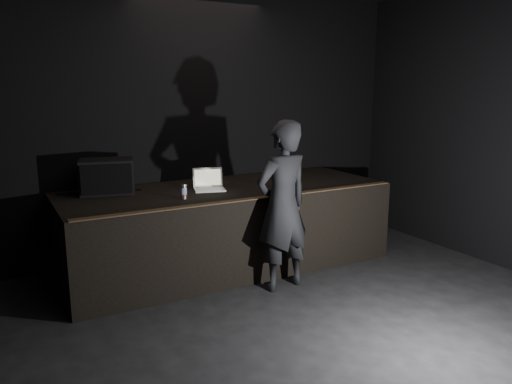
{
  "coord_description": "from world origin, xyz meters",
  "views": [
    {
      "loc": [
        -2.58,
        -2.74,
        2.24
      ],
      "look_at": [
        0.19,
        2.3,
        1.01
      ],
      "focal_mm": 35.0,
      "sensor_mm": 36.0,
      "label": 1
    }
  ],
  "objects_px": {
    "stage_monitor": "(107,176)",
    "person": "(282,206)",
    "laptop": "(209,184)",
    "beer_can": "(184,191)",
    "stage_riser": "(226,227)"
  },
  "relations": [
    {
      "from": "stage_monitor",
      "to": "person",
      "type": "height_order",
      "value": "person"
    },
    {
      "from": "laptop",
      "to": "beer_can",
      "type": "bearing_deg",
      "value": -127.23
    },
    {
      "from": "beer_can",
      "to": "stage_riser",
      "type": "bearing_deg",
      "value": 25.94
    },
    {
      "from": "stage_riser",
      "to": "beer_can",
      "type": "xyz_separation_m",
      "value": [
        -0.67,
        -0.33,
        0.58
      ]
    },
    {
      "from": "stage_monitor",
      "to": "beer_can",
      "type": "bearing_deg",
      "value": -32.83
    },
    {
      "from": "stage_riser",
      "to": "beer_can",
      "type": "relative_size",
      "value": 24.02
    },
    {
      "from": "stage_riser",
      "to": "laptop",
      "type": "xyz_separation_m",
      "value": [
        -0.22,
        0.01,
        0.56
      ]
    },
    {
      "from": "stage_monitor",
      "to": "laptop",
      "type": "xyz_separation_m",
      "value": [
        1.13,
        -0.37,
        -0.14
      ]
    },
    {
      "from": "laptop",
      "to": "person",
      "type": "distance_m",
      "value": 1.07
    },
    {
      "from": "person",
      "to": "stage_monitor",
      "type": "bearing_deg",
      "value": -47.89
    },
    {
      "from": "stage_riser",
      "to": "laptop",
      "type": "bearing_deg",
      "value": 176.54
    },
    {
      "from": "stage_riser",
      "to": "stage_monitor",
      "type": "xyz_separation_m",
      "value": [
        -1.35,
        0.38,
        0.7
      ]
    },
    {
      "from": "laptop",
      "to": "person",
      "type": "height_order",
      "value": "person"
    },
    {
      "from": "stage_monitor",
      "to": "beer_can",
      "type": "xyz_separation_m",
      "value": [
        0.68,
        -0.71,
        -0.12
      ]
    },
    {
      "from": "stage_monitor",
      "to": "beer_can",
      "type": "relative_size",
      "value": 4.09
    }
  ]
}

